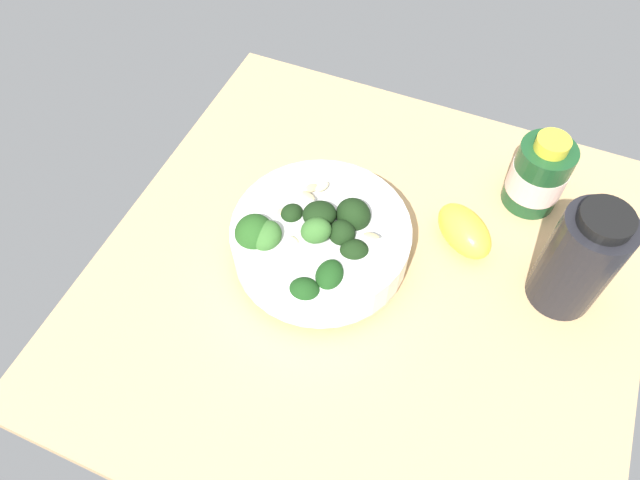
# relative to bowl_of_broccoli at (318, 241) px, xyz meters

# --- Properties ---
(ground_plane) EXTENTS (0.62, 0.62, 0.03)m
(ground_plane) POSITION_rel_bowl_of_broccoli_xyz_m (-0.00, 0.06, -0.06)
(ground_plane) COLOR tan
(bowl_of_broccoli) EXTENTS (0.21, 0.21, 0.09)m
(bowl_of_broccoli) POSITION_rel_bowl_of_broccoli_xyz_m (0.00, 0.00, 0.00)
(bowl_of_broccoli) COLOR white
(bowl_of_broccoli) RESTS_ON ground_plane
(lemon_wedge) EXTENTS (0.09, 0.10, 0.05)m
(lemon_wedge) POSITION_rel_bowl_of_broccoli_xyz_m (-0.09, 0.15, -0.02)
(lemon_wedge) COLOR yellow
(lemon_wedge) RESTS_ON ground_plane
(bottle_tall) EXTENTS (0.07, 0.07, 0.11)m
(bottle_tall) POSITION_rel_bowl_of_broccoli_xyz_m (-0.19, 0.21, 0.01)
(bottle_tall) COLOR #194723
(bottle_tall) RESTS_ON ground_plane
(bottle_short) EXTENTS (0.07, 0.07, 0.15)m
(bottle_short) POSITION_rel_bowl_of_broccoli_xyz_m (-0.07, 0.27, 0.03)
(bottle_short) COLOR black
(bottle_short) RESTS_ON ground_plane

